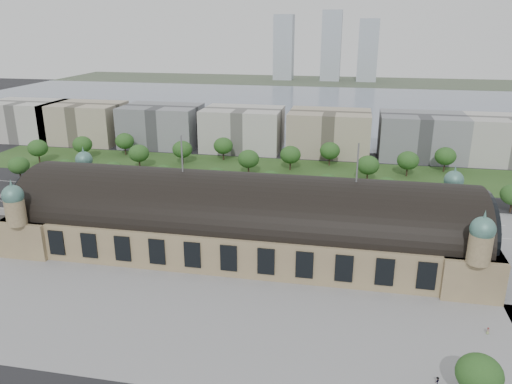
% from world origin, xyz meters
% --- Properties ---
extents(ground, '(900.00, 900.00, 0.00)m').
position_xyz_m(ground, '(0.00, 0.00, 0.00)').
color(ground, black).
rests_on(ground, ground).
extents(station, '(150.00, 48.40, 44.30)m').
position_xyz_m(station, '(0.00, 0.00, 10.28)').
color(station, '#99875F').
rests_on(station, ground).
extents(plaza_south, '(190.00, 48.00, 0.12)m').
position_xyz_m(plaza_south, '(10.00, -44.00, 0.00)').
color(plaza_south, gray).
rests_on(plaza_south, ground).
extents(road_slab, '(260.00, 26.00, 0.10)m').
position_xyz_m(road_slab, '(-20.00, 38.00, 0.00)').
color(road_slab, black).
rests_on(road_slab, ground).
extents(grass_belt, '(300.00, 45.00, 0.10)m').
position_xyz_m(grass_belt, '(-15.00, 93.00, 0.00)').
color(grass_belt, '#2C4A1D').
rests_on(grass_belt, ground).
extents(petrol_station, '(14.00, 13.00, 5.05)m').
position_xyz_m(petrol_station, '(-53.91, 65.28, 2.95)').
color(petrol_station, '#D3680C').
rests_on(petrol_station, ground).
extents(lake, '(700.00, 320.00, 0.08)m').
position_xyz_m(lake, '(0.00, 298.00, 0.00)').
color(lake, slate).
rests_on(lake, ground).
extents(far_shore, '(700.00, 120.00, 0.14)m').
position_xyz_m(far_shore, '(0.00, 498.00, 0.00)').
color(far_shore, '#44513D').
rests_on(far_shore, ground).
extents(far_tower_left, '(24.00, 24.00, 80.00)m').
position_xyz_m(far_tower_left, '(-60.00, 508.00, 40.00)').
color(far_tower_left, '#9EA8B2').
rests_on(far_tower_left, ground).
extents(far_tower_mid, '(24.00, 24.00, 85.00)m').
position_xyz_m(far_tower_mid, '(0.00, 508.00, 42.50)').
color(far_tower_mid, '#9EA8B2').
rests_on(far_tower_mid, ground).
extents(far_tower_right, '(24.00, 24.00, 75.00)m').
position_xyz_m(far_tower_right, '(45.00, 508.00, 37.50)').
color(far_tower_right, '#9EA8B2').
rests_on(far_tower_right, ground).
extents(office_0, '(45.00, 32.00, 24.00)m').
position_xyz_m(office_0, '(-170.00, 133.00, 12.00)').
color(office_0, '#B4B1AB').
rests_on(office_0, ground).
extents(office_1, '(45.00, 32.00, 24.00)m').
position_xyz_m(office_1, '(-130.00, 133.00, 12.00)').
color(office_1, tan).
rests_on(office_1, ground).
extents(office_2, '(45.00, 32.00, 24.00)m').
position_xyz_m(office_2, '(-80.00, 133.00, 12.00)').
color(office_2, gray).
rests_on(office_2, ground).
extents(office_3, '(45.00, 32.00, 24.00)m').
position_xyz_m(office_3, '(-30.00, 133.00, 12.00)').
color(office_3, '#B4B1AB').
rests_on(office_3, ground).
extents(office_4, '(45.00, 32.00, 24.00)m').
position_xyz_m(office_4, '(20.00, 133.00, 12.00)').
color(office_4, tan).
rests_on(office_4, ground).
extents(office_5, '(45.00, 32.00, 24.00)m').
position_xyz_m(office_5, '(70.00, 133.00, 12.00)').
color(office_5, gray).
rests_on(office_5, ground).
extents(office_6, '(45.00, 32.00, 24.00)m').
position_xyz_m(office_6, '(115.00, 133.00, 12.00)').
color(office_6, '#B4B1AB').
rests_on(office_6, ground).
extents(tree_row_0, '(9.60, 9.60, 11.52)m').
position_xyz_m(tree_row_0, '(-120.00, 53.00, 7.43)').
color(tree_row_0, '#2D2116').
rests_on(tree_row_0, ground).
extents(tree_row_1, '(9.60, 9.60, 11.52)m').
position_xyz_m(tree_row_1, '(-96.00, 53.00, 7.43)').
color(tree_row_1, '#2D2116').
rests_on(tree_row_1, ground).
extents(tree_row_2, '(9.60, 9.60, 11.52)m').
position_xyz_m(tree_row_2, '(-72.00, 53.00, 7.43)').
color(tree_row_2, '#2D2116').
rests_on(tree_row_2, ground).
extents(tree_row_3, '(9.60, 9.60, 11.52)m').
position_xyz_m(tree_row_3, '(-48.00, 53.00, 7.43)').
color(tree_row_3, '#2D2116').
rests_on(tree_row_3, ground).
extents(tree_row_4, '(9.60, 9.60, 11.52)m').
position_xyz_m(tree_row_4, '(-24.00, 53.00, 7.43)').
color(tree_row_4, '#2D2116').
rests_on(tree_row_4, ground).
extents(tree_row_5, '(9.60, 9.60, 11.52)m').
position_xyz_m(tree_row_5, '(0.00, 53.00, 7.43)').
color(tree_row_5, '#2D2116').
rests_on(tree_row_5, ground).
extents(tree_row_6, '(9.60, 9.60, 11.52)m').
position_xyz_m(tree_row_6, '(24.00, 53.00, 7.43)').
color(tree_row_6, '#2D2116').
rests_on(tree_row_6, ground).
extents(tree_row_7, '(9.60, 9.60, 11.52)m').
position_xyz_m(tree_row_7, '(48.00, 53.00, 7.43)').
color(tree_row_7, '#2D2116').
rests_on(tree_row_7, ground).
extents(tree_row_8, '(9.60, 9.60, 11.52)m').
position_xyz_m(tree_row_8, '(72.00, 53.00, 7.43)').
color(tree_row_8, '#2D2116').
rests_on(tree_row_8, ground).
extents(tree_belt_0, '(10.40, 10.40, 12.48)m').
position_xyz_m(tree_belt_0, '(-130.00, 83.00, 8.05)').
color(tree_belt_0, '#2D2116').
rests_on(tree_belt_0, ground).
extents(tree_belt_1, '(10.40, 10.40, 12.48)m').
position_xyz_m(tree_belt_1, '(-111.00, 95.00, 8.05)').
color(tree_belt_1, '#2D2116').
rests_on(tree_belt_1, ground).
extents(tree_belt_2, '(10.40, 10.40, 12.48)m').
position_xyz_m(tree_belt_2, '(-92.00, 107.00, 8.05)').
color(tree_belt_2, '#2D2116').
rests_on(tree_belt_2, ground).
extents(tree_belt_3, '(10.40, 10.40, 12.48)m').
position_xyz_m(tree_belt_3, '(-73.00, 83.00, 8.05)').
color(tree_belt_3, '#2D2116').
rests_on(tree_belt_3, ground).
extents(tree_belt_4, '(10.40, 10.40, 12.48)m').
position_xyz_m(tree_belt_4, '(-54.00, 95.00, 8.05)').
color(tree_belt_4, '#2D2116').
rests_on(tree_belt_4, ground).
extents(tree_belt_5, '(10.40, 10.40, 12.48)m').
position_xyz_m(tree_belt_5, '(-35.00, 107.00, 8.05)').
color(tree_belt_5, '#2D2116').
rests_on(tree_belt_5, ground).
extents(tree_belt_6, '(10.40, 10.40, 12.48)m').
position_xyz_m(tree_belt_6, '(-16.00, 83.00, 8.05)').
color(tree_belt_6, '#2D2116').
rests_on(tree_belt_6, ground).
extents(tree_belt_7, '(10.40, 10.40, 12.48)m').
position_xyz_m(tree_belt_7, '(3.00, 95.00, 8.05)').
color(tree_belt_7, '#2D2116').
rests_on(tree_belt_7, ground).
extents(tree_belt_8, '(10.40, 10.40, 12.48)m').
position_xyz_m(tree_belt_8, '(22.00, 107.00, 8.05)').
color(tree_belt_8, '#2D2116').
rests_on(tree_belt_8, ground).
extents(tree_belt_9, '(10.40, 10.40, 12.48)m').
position_xyz_m(tree_belt_9, '(41.00, 83.00, 8.05)').
color(tree_belt_9, '#2D2116').
rests_on(tree_belt_9, ground).
extents(tree_belt_10, '(10.40, 10.40, 12.48)m').
position_xyz_m(tree_belt_10, '(60.00, 95.00, 8.05)').
color(tree_belt_10, '#2D2116').
rests_on(tree_belt_10, ground).
extents(tree_belt_11, '(10.40, 10.40, 12.48)m').
position_xyz_m(tree_belt_11, '(79.00, 107.00, 8.05)').
color(tree_belt_11, '#2D2116').
rests_on(tree_belt_11, ground).
extents(tree_plaza_s, '(9.00, 9.00, 10.64)m').
position_xyz_m(tree_plaza_s, '(60.00, -60.00, 6.80)').
color(tree_plaza_s, '#2D2116').
rests_on(tree_plaza_s, ground).
extents(traffic_car_1, '(4.42, 1.89, 1.41)m').
position_xyz_m(traffic_car_1, '(-96.84, 45.75, 0.71)').
color(traffic_car_1, gray).
rests_on(traffic_car_1, ground).
extents(traffic_car_2, '(5.87, 3.13, 1.57)m').
position_xyz_m(traffic_car_2, '(-57.95, 35.22, 0.78)').
color(traffic_car_2, black).
rests_on(traffic_car_2, ground).
extents(traffic_car_3, '(5.80, 2.74, 1.63)m').
position_xyz_m(traffic_car_3, '(-36.64, 40.21, 0.82)').
color(traffic_car_3, maroon).
rests_on(traffic_car_3, ground).
extents(traffic_car_4, '(4.41, 2.19, 1.45)m').
position_xyz_m(traffic_car_4, '(10.60, 31.75, 0.72)').
color(traffic_car_4, '#172143').
rests_on(traffic_car_4, ground).
extents(traffic_car_6, '(5.88, 2.82, 1.62)m').
position_xyz_m(traffic_car_6, '(77.21, 30.15, 0.81)').
color(traffic_car_6, silver).
rests_on(traffic_car_6, ground).
extents(parked_car_0, '(4.13, 2.71, 1.29)m').
position_xyz_m(parked_car_0, '(-52.09, 23.11, 0.64)').
color(parked_car_0, black).
rests_on(parked_car_0, ground).
extents(parked_car_1, '(5.60, 4.04, 1.42)m').
position_xyz_m(parked_car_1, '(-52.49, 22.07, 0.71)').
color(parked_car_1, maroon).
rests_on(parked_car_1, ground).
extents(parked_car_2, '(5.75, 3.88, 1.55)m').
position_xyz_m(parked_car_2, '(-39.04, 25.00, 0.77)').
color(parked_car_2, '#191A48').
rests_on(parked_car_2, ground).
extents(parked_car_3, '(4.54, 3.16, 1.44)m').
position_xyz_m(parked_car_3, '(-57.39, 24.69, 0.72)').
color(parked_car_3, slate).
rests_on(parked_car_3, ground).
extents(parked_car_4, '(4.22, 3.25, 1.34)m').
position_xyz_m(parked_car_4, '(-28.47, 21.00, 0.67)').
color(parked_car_4, white).
rests_on(parked_car_4, ground).
extents(parked_car_5, '(5.21, 4.41, 1.33)m').
position_xyz_m(parked_car_5, '(-42.26, 24.67, 0.66)').
color(parked_car_5, gray).
rests_on(parked_car_5, ground).
extents(parked_car_6, '(5.18, 3.48, 1.39)m').
position_xyz_m(parked_car_6, '(-18.00, 23.36, 0.70)').
color(parked_car_6, black).
rests_on(parked_car_6, ground).
extents(bus_west, '(10.70, 2.91, 2.96)m').
position_xyz_m(bus_west, '(3.63, 32.00, 1.48)').
color(bus_west, '#D34A21').
rests_on(bus_west, ground).
extents(bus_mid, '(13.08, 4.15, 3.58)m').
position_xyz_m(bus_mid, '(-6.92, 28.83, 1.79)').
color(bus_mid, beige).
rests_on(bus_mid, ground).
extents(bus_east, '(13.35, 3.74, 3.68)m').
position_xyz_m(bus_east, '(25.11, 29.60, 1.84)').
color(bus_east, beige).
rests_on(bus_east, ground).
extents(pedestrian_0, '(0.99, 0.70, 1.83)m').
position_xyz_m(pedestrian_0, '(67.95, -35.15, 0.91)').
color(pedestrian_0, gray).
rests_on(pedestrian_0, ground).
extents(pedestrian_4, '(1.14, 1.13, 1.74)m').
position_xyz_m(pedestrian_4, '(53.49, -55.83, 0.87)').
color(pedestrian_4, gray).
rests_on(pedestrian_4, ground).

